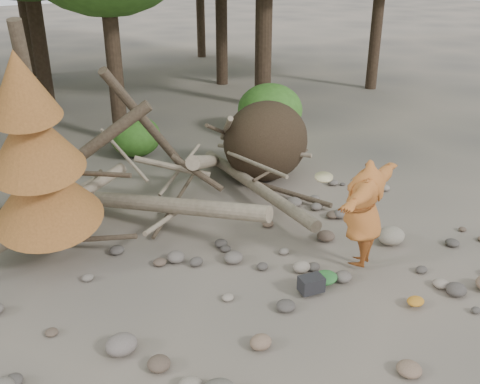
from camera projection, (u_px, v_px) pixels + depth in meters
ground at (309, 293)px, 8.95m from camera, size 120.00×120.00×0.00m
deadfall_pile at (249, 148)px, 12.76m from camera, size 8.55×5.24×3.30m
dead_conifer at (37, 158)px, 8.83m from camera, size 2.06×2.16×4.35m
bush_mid at (135, 136)px, 14.85m from camera, size 1.40×1.40×1.12m
bush_right at (270, 110)px, 16.48m from camera, size 2.00×2.00×1.60m
frisbee_thrower at (363, 213)px, 9.27m from camera, size 2.95×1.49×2.27m
backpack at (311, 287)px, 8.87m from camera, size 0.45×0.36×0.27m
cloth_green at (325, 280)px, 9.13m from camera, size 0.47×0.39×0.18m
cloth_orange at (415, 304)px, 8.57m from camera, size 0.31×0.25×0.11m
boulder_mid_right at (391, 236)px, 10.41m from camera, size 0.56×0.50×0.33m
boulder_mid_left at (121, 345)px, 7.55m from camera, size 0.46×0.41×0.28m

